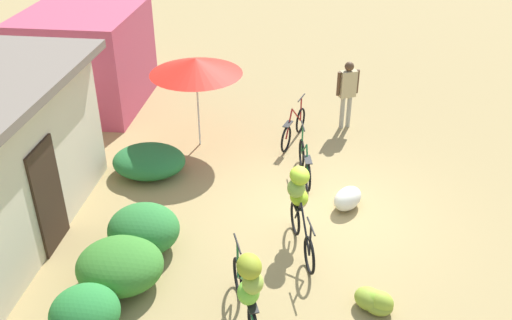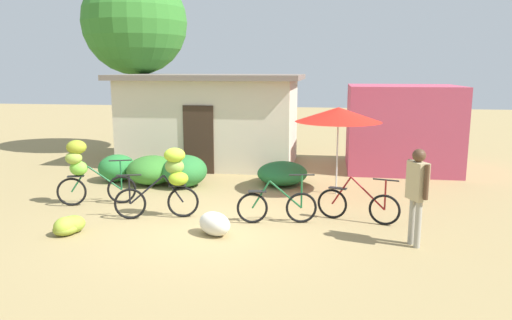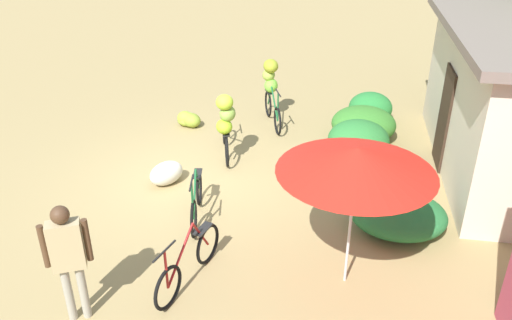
{
  "view_description": "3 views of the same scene",
  "coord_description": "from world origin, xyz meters",
  "px_view_note": "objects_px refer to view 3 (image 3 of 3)",
  "views": [
    {
      "loc": [
        -9.13,
        0.22,
        6.45
      ],
      "look_at": [
        0.09,
        1.32,
        1.05
      ],
      "focal_mm": 39.83,
      "sensor_mm": 36.0,
      "label": 1
    },
    {
      "loc": [
        2.32,
        -8.86,
        3.05
      ],
      "look_at": [
        0.8,
        0.88,
        1.19
      ],
      "focal_mm": 34.08,
      "sensor_mm": 36.0,
      "label": 2
    },
    {
      "loc": [
        8.44,
        2.67,
        4.99
      ],
      "look_at": [
        0.85,
        1.37,
        0.98
      ],
      "focal_mm": 36.4,
      "sensor_mm": 36.0,
      "label": 3
    }
  ],
  "objects_px": {
    "bicycle_center_loaded": "(196,201)",
    "person_vendor": "(68,252)",
    "bicycle_leftmost": "(271,85)",
    "bicycle_by_shop": "(189,263)",
    "market_umbrella": "(357,160)",
    "bicycle_near_pile": "(225,121)",
    "produce_sack": "(166,173)",
    "banana_pile_on_ground": "(188,120)"
  },
  "relations": [
    {
      "from": "bicycle_center_loaded",
      "to": "person_vendor",
      "type": "distance_m",
      "value": 2.75
    },
    {
      "from": "bicycle_leftmost",
      "to": "bicycle_by_shop",
      "type": "bearing_deg",
      "value": -2.67
    },
    {
      "from": "market_umbrella",
      "to": "bicycle_leftmost",
      "type": "height_order",
      "value": "market_umbrella"
    },
    {
      "from": "bicycle_center_loaded",
      "to": "bicycle_by_shop",
      "type": "xyz_separation_m",
      "value": [
        1.6,
        0.34,
        -0.0
      ]
    },
    {
      "from": "bicycle_near_pile",
      "to": "produce_sack",
      "type": "relative_size",
      "value": 2.38
    },
    {
      "from": "banana_pile_on_ground",
      "to": "bicycle_near_pile",
      "type": "bearing_deg",
      "value": 39.06
    },
    {
      "from": "bicycle_by_shop",
      "to": "banana_pile_on_ground",
      "type": "xyz_separation_m",
      "value": [
        -5.37,
        -1.59,
        -0.19
      ]
    },
    {
      "from": "bicycle_by_shop",
      "to": "banana_pile_on_ground",
      "type": "height_order",
      "value": "bicycle_by_shop"
    },
    {
      "from": "bicycle_near_pile",
      "to": "bicycle_center_loaded",
      "type": "xyz_separation_m",
      "value": [
        2.2,
        -0.02,
        -0.54
      ]
    },
    {
      "from": "bicycle_near_pile",
      "to": "bicycle_by_shop",
      "type": "xyz_separation_m",
      "value": [
        3.8,
        0.32,
        -0.54
      ]
    },
    {
      "from": "bicycle_center_loaded",
      "to": "market_umbrella",
      "type": "bearing_deg",
      "value": 64.84
    },
    {
      "from": "bicycle_near_pile",
      "to": "produce_sack",
      "type": "height_order",
      "value": "bicycle_near_pile"
    },
    {
      "from": "banana_pile_on_ground",
      "to": "market_umbrella",
      "type": "bearing_deg",
      "value": 37.31
    },
    {
      "from": "bicycle_leftmost",
      "to": "market_umbrella",
      "type": "bearing_deg",
      "value": 18.65
    },
    {
      "from": "bicycle_leftmost",
      "to": "produce_sack",
      "type": "relative_size",
      "value": 2.36
    },
    {
      "from": "produce_sack",
      "to": "bicycle_leftmost",
      "type": "bearing_deg",
      "value": 156.0
    },
    {
      "from": "bicycle_leftmost",
      "to": "bicycle_by_shop",
      "type": "relative_size",
      "value": 1.01
    },
    {
      "from": "banana_pile_on_ground",
      "to": "produce_sack",
      "type": "distance_m",
      "value": 2.74
    },
    {
      "from": "produce_sack",
      "to": "person_vendor",
      "type": "height_order",
      "value": "person_vendor"
    },
    {
      "from": "bicycle_near_pile",
      "to": "produce_sack",
      "type": "distance_m",
      "value": 1.6
    },
    {
      "from": "bicycle_by_shop",
      "to": "person_vendor",
      "type": "relative_size",
      "value": 0.95
    },
    {
      "from": "bicycle_near_pile",
      "to": "produce_sack",
      "type": "xyz_separation_m",
      "value": [
        1.14,
        -0.91,
        -0.67
      ]
    },
    {
      "from": "bicycle_near_pile",
      "to": "bicycle_by_shop",
      "type": "distance_m",
      "value": 3.85
    },
    {
      "from": "market_umbrella",
      "to": "bicycle_by_shop",
      "type": "relative_size",
      "value": 1.31
    },
    {
      "from": "bicycle_by_shop",
      "to": "bicycle_center_loaded",
      "type": "bearing_deg",
      "value": -168.16
    },
    {
      "from": "person_vendor",
      "to": "banana_pile_on_ground",
      "type": "bearing_deg",
      "value": -176.68
    },
    {
      "from": "bicycle_center_loaded",
      "to": "bicycle_by_shop",
      "type": "bearing_deg",
      "value": 11.84
    },
    {
      "from": "bicycle_center_loaded",
      "to": "produce_sack",
      "type": "xyz_separation_m",
      "value": [
        -1.06,
        -0.89,
        -0.13
      ]
    },
    {
      "from": "bicycle_by_shop",
      "to": "person_vendor",
      "type": "bearing_deg",
      "value": -53.67
    },
    {
      "from": "bicycle_near_pile",
      "to": "bicycle_by_shop",
      "type": "relative_size",
      "value": 1.02
    },
    {
      "from": "bicycle_near_pile",
      "to": "banana_pile_on_ground",
      "type": "xyz_separation_m",
      "value": [
        -1.57,
        -1.28,
        -0.73
      ]
    },
    {
      "from": "market_umbrella",
      "to": "bicycle_center_loaded",
      "type": "distance_m",
      "value": 3.22
    },
    {
      "from": "bicycle_leftmost",
      "to": "bicycle_center_loaded",
      "type": "xyz_separation_m",
      "value": [
        4.45,
        -0.62,
        -0.55
      ]
    },
    {
      "from": "market_umbrella",
      "to": "bicycle_center_loaded",
      "type": "bearing_deg",
      "value": -115.16
    },
    {
      "from": "bicycle_by_shop",
      "to": "produce_sack",
      "type": "xyz_separation_m",
      "value": [
        -2.66,
        -1.23,
        -0.13
      ]
    },
    {
      "from": "produce_sack",
      "to": "market_umbrella",
      "type": "bearing_deg",
      "value": 56.65
    },
    {
      "from": "bicycle_near_pile",
      "to": "person_vendor",
      "type": "xyz_separation_m",
      "value": [
        4.7,
        -0.91,
        0.17
      ]
    },
    {
      "from": "bicycle_by_shop",
      "to": "banana_pile_on_ground",
      "type": "bearing_deg",
      "value": -163.48
    },
    {
      "from": "market_umbrella",
      "to": "bicycle_by_shop",
      "type": "xyz_separation_m",
      "value": [
        0.42,
        -2.18,
        -1.61
      ]
    },
    {
      "from": "bicycle_by_shop",
      "to": "market_umbrella",
      "type": "bearing_deg",
      "value": 100.77
    },
    {
      "from": "bicycle_by_shop",
      "to": "bicycle_near_pile",
      "type": "bearing_deg",
      "value": -175.23
    },
    {
      "from": "banana_pile_on_ground",
      "to": "produce_sack",
      "type": "xyz_separation_m",
      "value": [
        2.71,
        0.37,
        0.06
      ]
    }
  ]
}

